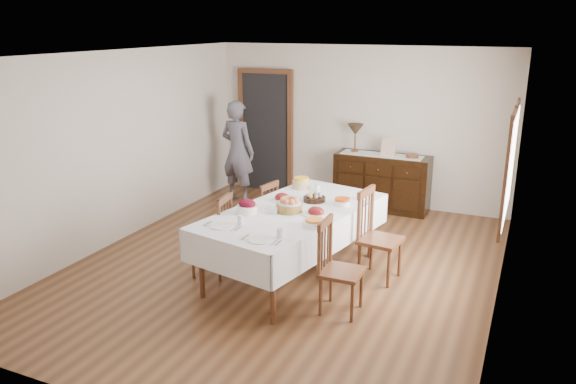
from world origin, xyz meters
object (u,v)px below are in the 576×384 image
at_px(sideboard, 382,182).
at_px(person, 238,148).
at_px(chair_right_near, 337,266).
at_px(chair_right_far, 376,234).
at_px(chair_left_near, 215,235).
at_px(dining_table, 293,218).
at_px(table_lamp, 355,130).
at_px(chair_left_far, 262,216).

distance_m(sideboard, person, 2.46).
height_order(chair_right_near, chair_right_far, chair_right_far).
bearing_deg(sideboard, chair_left_near, -109.75).
bearing_deg(chair_right_near, sideboard, 6.24).
xyz_separation_m(dining_table, chair_right_near, (0.76, -0.59, -0.23)).
bearing_deg(table_lamp, person, -163.07).
distance_m(chair_left_near, chair_right_far, 1.91).
bearing_deg(chair_right_near, chair_left_near, 79.95).
relative_size(chair_left_far, chair_right_near, 0.94).
height_order(dining_table, table_lamp, table_lamp).
distance_m(chair_right_near, person, 4.12).
height_order(sideboard, table_lamp, table_lamp).
height_order(chair_right_far, sideboard, chair_right_far).
height_order(dining_table, chair_left_near, chair_left_near).
bearing_deg(chair_right_far, person, 62.73).
bearing_deg(dining_table, chair_left_near, -147.00).
xyz_separation_m(chair_right_near, chair_right_far, (0.15, 0.96, 0.04)).
relative_size(dining_table, sideboard, 1.75).
relative_size(chair_left_near, table_lamp, 2.20).
bearing_deg(person, sideboard, -158.85).
xyz_separation_m(dining_table, table_lamp, (-0.18, 2.96, 0.52)).
xyz_separation_m(dining_table, chair_left_far, (-0.71, 0.59, -0.26)).
xyz_separation_m(dining_table, chair_right_far, (0.91, 0.36, -0.19)).
xyz_separation_m(chair_left_far, sideboard, (1.01, 2.34, -0.03)).
relative_size(chair_right_near, sideboard, 0.67).
xyz_separation_m(chair_left_near, sideboard, (1.17, 3.26, -0.06)).
distance_m(chair_left_far, table_lamp, 2.55).
xyz_separation_m(chair_left_near, table_lamp, (0.69, 3.29, 0.75)).
bearing_deg(person, chair_left_far, 135.05).
bearing_deg(table_lamp, chair_right_near, -75.15).
height_order(chair_left_far, table_lamp, table_lamp).
distance_m(chair_left_near, person, 3.00).
distance_m(chair_right_far, table_lamp, 2.90).
distance_m(chair_left_near, table_lamp, 3.45).
relative_size(chair_left_near, person, 0.55).
relative_size(chair_left_far, person, 0.52).
bearing_deg(dining_table, chair_right_far, 33.56).
height_order(dining_table, chair_right_near, chair_right_near).
height_order(chair_right_near, table_lamp, table_lamp).
xyz_separation_m(chair_right_far, sideboard, (-0.61, 2.56, -0.10)).
bearing_deg(dining_table, sideboard, 95.90).
relative_size(chair_left_near, sideboard, 0.67).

